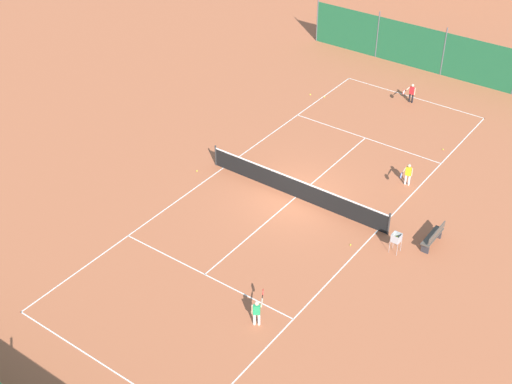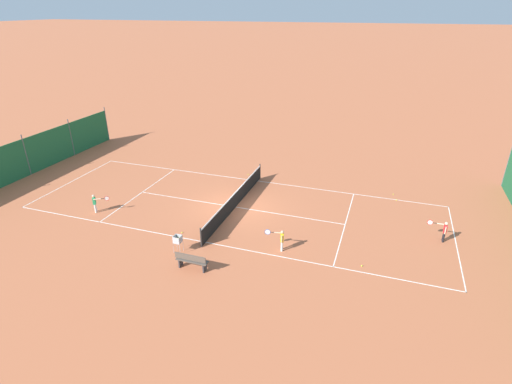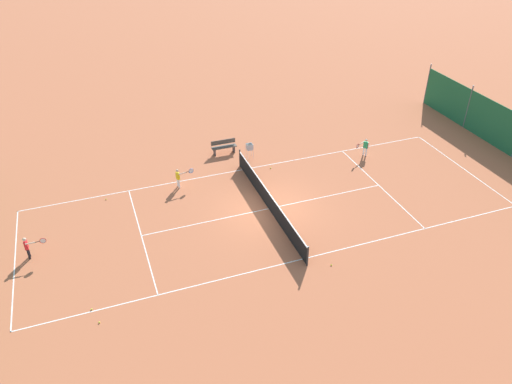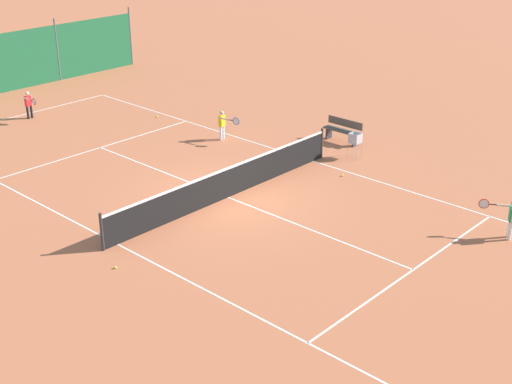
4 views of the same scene
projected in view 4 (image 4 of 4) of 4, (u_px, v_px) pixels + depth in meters
ground_plane at (228, 197)px, 21.41m from camera, size 600.00×600.00×0.00m
court_line_markings at (228, 197)px, 21.40m from camera, size 8.25×23.85×0.01m
tennis_net at (228, 182)px, 21.20m from camera, size 9.18×0.08×1.06m
player_far_baseline at (223, 123)px, 25.87m from camera, size 0.37×0.97×1.10m
player_far_service at (29, 103)px, 28.19m from camera, size 0.38×0.94×1.10m
player_near_service at (509, 216)px, 18.72m from camera, size 0.48×0.95×1.10m
tennis_ball_mid_court at (157, 117)px, 28.58m from camera, size 0.07×0.07×0.07m
tennis_ball_far_corner at (342, 175)px, 22.90m from camera, size 0.07×0.07×0.07m
tennis_ball_alley_left at (115, 267)px, 17.47m from camera, size 0.07×0.07×0.07m
ball_hopper at (355, 140)px, 24.17m from camera, size 0.36×0.36×0.89m
courtside_bench at (343, 130)px, 25.75m from camera, size 0.36×1.50×0.84m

